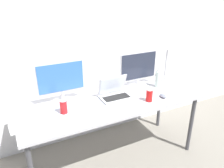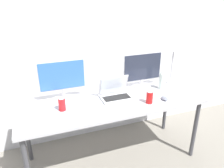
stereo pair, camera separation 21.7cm
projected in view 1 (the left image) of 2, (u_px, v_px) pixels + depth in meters
name	position (u px, v px, depth m)	size (l,w,h in m)	color
ground_plane	(112.00, 157.00, 2.53)	(16.00, 16.00, 0.00)	gray
wall_back	(89.00, 36.00, 2.51)	(7.00, 0.08, 2.60)	silver
work_desk	(112.00, 105.00, 2.26)	(1.87, 0.70, 0.74)	#424247
monitor_left	(61.00, 80.00, 2.13)	(0.47, 0.20, 0.41)	silver
monitor_center	(138.00, 68.00, 2.53)	(0.48, 0.22, 0.40)	silver
laptop_silver	(114.00, 93.00, 2.28)	(0.31, 0.22, 0.23)	#B7B7BC
keyboard_main	(36.00, 123.00, 1.83)	(0.41, 0.15, 0.02)	white
mouse_by_keyboard	(163.00, 96.00, 2.29)	(0.06, 0.09, 0.03)	slate
water_bottle	(158.00, 78.00, 2.52)	(0.06, 0.06, 0.24)	silver
soda_can_near_keyboard	(149.00, 95.00, 2.20)	(0.07, 0.07, 0.13)	red
soda_can_by_laptop	(64.00, 107.00, 1.98)	(0.07, 0.07, 0.13)	red
desk_lamp	(169.00, 55.00, 2.57)	(0.11, 0.18, 0.50)	#B7B7BC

